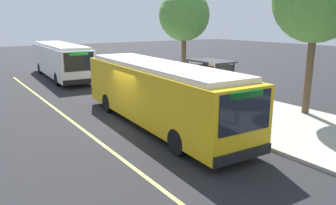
# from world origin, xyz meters

# --- Properties ---
(ground_plane) EXTENTS (120.00, 120.00, 0.00)m
(ground_plane) POSITION_xyz_m (0.00, 0.00, 0.00)
(ground_plane) COLOR #232326
(sidewalk_curb) EXTENTS (44.00, 6.40, 0.15)m
(sidewalk_curb) POSITION_xyz_m (0.00, 6.00, 0.07)
(sidewalk_curb) COLOR #A8A399
(sidewalk_curb) RESTS_ON ground_plane
(lane_stripe_center) EXTENTS (36.00, 0.14, 0.01)m
(lane_stripe_center) POSITION_xyz_m (0.00, -2.20, 0.00)
(lane_stripe_center) COLOR #E0D64C
(lane_stripe_center) RESTS_ON ground_plane
(transit_bus_main) EXTENTS (11.61, 3.13, 2.95)m
(transit_bus_main) POSITION_xyz_m (0.97, 1.01, 1.62)
(transit_bus_main) COLOR gold
(transit_bus_main) RESTS_ON ground_plane
(transit_bus_second) EXTENTS (11.78, 3.20, 2.95)m
(transit_bus_second) POSITION_xyz_m (-15.36, 1.30, 1.62)
(transit_bus_second) COLOR white
(transit_bus_second) RESTS_ON ground_plane
(bus_shelter) EXTENTS (2.90, 1.60, 2.48)m
(bus_shelter) POSITION_xyz_m (-1.02, 5.91, 1.92)
(bus_shelter) COLOR #333338
(bus_shelter) RESTS_ON sidewalk_curb
(waiting_bench) EXTENTS (1.60, 0.48, 0.95)m
(waiting_bench) POSITION_xyz_m (-0.64, 5.84, 0.63)
(waiting_bench) COLOR brown
(waiting_bench) RESTS_ON sidewalk_curb
(route_sign_post) EXTENTS (0.44, 0.08, 2.80)m
(route_sign_post) POSITION_xyz_m (1.79, 3.59, 1.96)
(route_sign_post) COLOR #333338
(route_sign_post) RESTS_ON sidewalk_curb
(pedestrian_commuter) EXTENTS (0.24, 0.40, 1.69)m
(pedestrian_commuter) POSITION_xyz_m (0.65, 3.95, 1.12)
(pedestrian_commuter) COLOR #282D47
(pedestrian_commuter) RESTS_ON sidewalk_curb
(street_tree_near_shelter) EXTENTS (3.77, 3.77, 7.00)m
(street_tree_near_shelter) POSITION_xyz_m (-6.57, 8.14, 5.24)
(street_tree_near_shelter) COLOR brown
(street_tree_near_shelter) RESTS_ON sidewalk_curb
(street_tree_downstreet) EXTENTS (4.19, 4.19, 7.79)m
(street_tree_downstreet) POSITION_xyz_m (3.89, 8.30, 5.81)
(street_tree_downstreet) COLOR brown
(street_tree_downstreet) RESTS_ON sidewalk_curb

